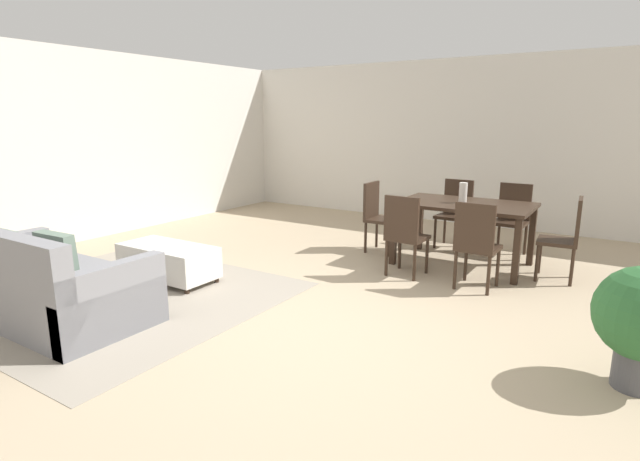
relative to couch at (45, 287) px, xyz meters
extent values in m
plane|color=tan|center=(2.04, 1.11, -0.29)|extent=(10.80, 10.80, 0.00)
cube|color=silver|center=(2.04, 6.11, 1.06)|extent=(9.00, 0.12, 2.70)
cube|color=silver|center=(-2.46, 1.61, 1.06)|extent=(0.12, 11.00, 2.70)
cube|color=gray|center=(0.03, 0.68, -0.28)|extent=(3.00, 2.80, 0.01)
cube|color=gray|center=(0.00, 0.05, -0.08)|extent=(1.92, 0.97, 0.42)
cube|color=gray|center=(-0.89, 0.05, 0.02)|extent=(0.14, 0.97, 0.62)
cube|color=gray|center=(0.89, 0.05, 0.02)|extent=(0.14, 0.97, 0.62)
cube|color=slate|center=(-0.37, -0.10, 0.31)|extent=(0.35, 0.12, 0.36)
cube|color=slate|center=(0.37, -0.07, 0.34)|extent=(0.42, 0.14, 0.42)
cube|color=silver|center=(0.07, 1.31, -0.06)|extent=(1.11, 0.52, 0.33)
cylinder|color=#332319|center=(-0.43, 1.52, -0.26)|extent=(0.05, 0.05, 0.06)
cylinder|color=#332319|center=(0.57, 1.52, -0.26)|extent=(0.05, 0.05, 0.06)
cylinder|color=#332319|center=(-0.43, 1.09, -0.26)|extent=(0.05, 0.05, 0.06)
cylinder|color=#332319|center=(0.57, 1.09, -0.26)|extent=(0.05, 0.05, 0.06)
cylinder|color=brown|center=(-1.09, 0.24, -0.03)|extent=(0.04, 0.04, 0.51)
cube|color=#332319|center=(2.59, 3.62, 0.45)|extent=(1.54, 0.98, 0.04)
cube|color=#332319|center=(1.88, 4.05, 0.07)|extent=(0.07, 0.07, 0.72)
cube|color=#332319|center=(3.30, 4.05, 0.07)|extent=(0.07, 0.07, 0.72)
cube|color=#332319|center=(1.88, 3.19, 0.07)|extent=(0.07, 0.07, 0.72)
cube|color=#332319|center=(3.30, 3.19, 0.07)|extent=(0.07, 0.07, 0.72)
cube|color=#332319|center=(2.19, 2.89, 0.14)|extent=(0.41, 0.41, 0.04)
cube|color=#332319|center=(2.18, 2.71, 0.40)|extent=(0.40, 0.05, 0.47)
cylinder|color=#332319|center=(2.02, 3.07, -0.08)|extent=(0.04, 0.04, 0.41)
cylinder|color=#332319|center=(2.36, 3.06, -0.08)|extent=(0.04, 0.04, 0.41)
cylinder|color=#332319|center=(2.01, 2.73, -0.08)|extent=(0.04, 0.04, 0.41)
cylinder|color=#332319|center=(2.35, 2.72, -0.08)|extent=(0.04, 0.04, 0.41)
cube|color=#332319|center=(2.98, 2.87, 0.14)|extent=(0.41, 0.41, 0.04)
cube|color=#332319|center=(2.98, 2.69, 0.40)|extent=(0.40, 0.05, 0.47)
cylinder|color=#332319|center=(2.81, 3.04, -0.08)|extent=(0.04, 0.04, 0.41)
cylinder|color=#332319|center=(3.15, 3.03, -0.08)|extent=(0.04, 0.04, 0.41)
cylinder|color=#332319|center=(2.81, 2.70, -0.08)|extent=(0.04, 0.04, 0.41)
cylinder|color=#332319|center=(3.15, 2.69, -0.08)|extent=(0.04, 0.04, 0.41)
cube|color=#332319|center=(2.22, 4.38, 0.14)|extent=(0.42, 0.42, 0.04)
cube|color=#332319|center=(2.23, 4.56, 0.40)|extent=(0.40, 0.06, 0.47)
cylinder|color=#332319|center=(2.38, 4.20, -0.08)|extent=(0.04, 0.04, 0.41)
cylinder|color=#332319|center=(2.04, 4.22, -0.08)|extent=(0.04, 0.04, 0.41)
cylinder|color=#332319|center=(2.40, 4.54, -0.08)|extent=(0.04, 0.04, 0.41)
cylinder|color=#332319|center=(2.06, 4.56, -0.08)|extent=(0.04, 0.04, 0.41)
cube|color=#332319|center=(2.98, 4.36, 0.14)|extent=(0.41, 0.41, 0.04)
cube|color=#332319|center=(2.98, 4.54, 0.40)|extent=(0.40, 0.05, 0.47)
cylinder|color=#332319|center=(3.14, 4.18, -0.08)|extent=(0.04, 0.04, 0.41)
cylinder|color=#332319|center=(2.80, 4.19, -0.08)|extent=(0.04, 0.04, 0.41)
cylinder|color=#332319|center=(3.15, 4.52, -0.08)|extent=(0.04, 0.04, 0.41)
cylinder|color=#332319|center=(2.81, 4.53, -0.08)|extent=(0.04, 0.04, 0.41)
cube|color=#332319|center=(3.63, 3.60, 0.14)|extent=(0.43, 0.43, 0.04)
cube|color=#332319|center=(3.81, 3.62, 0.40)|extent=(0.07, 0.40, 0.47)
cylinder|color=#332319|center=(3.47, 3.42, -0.08)|extent=(0.04, 0.04, 0.41)
cylinder|color=#332319|center=(3.45, 3.76, -0.08)|extent=(0.04, 0.04, 0.41)
cylinder|color=#332319|center=(3.81, 3.45, -0.08)|extent=(0.04, 0.04, 0.41)
cylinder|color=#332319|center=(3.79, 3.78, -0.08)|extent=(0.04, 0.04, 0.41)
cube|color=#332319|center=(1.53, 3.65, 0.14)|extent=(0.41, 0.41, 0.04)
cube|color=#332319|center=(1.35, 3.65, 0.40)|extent=(0.05, 0.40, 0.47)
cylinder|color=#332319|center=(1.69, 3.82, -0.08)|extent=(0.04, 0.04, 0.41)
cylinder|color=#332319|center=(1.70, 3.48, -0.08)|extent=(0.04, 0.04, 0.41)
cylinder|color=#332319|center=(1.35, 3.82, -0.08)|extent=(0.04, 0.04, 0.41)
cylinder|color=#332319|center=(1.36, 3.48, -0.08)|extent=(0.04, 0.04, 0.41)
cylinder|color=silver|center=(2.57, 3.61, 0.59)|extent=(0.09, 0.09, 0.24)
cylinder|color=#4C4C51|center=(4.42, 1.42, -0.16)|extent=(0.28, 0.28, 0.26)
camera|label=1|loc=(4.27, -2.18, 1.44)|focal=27.82mm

